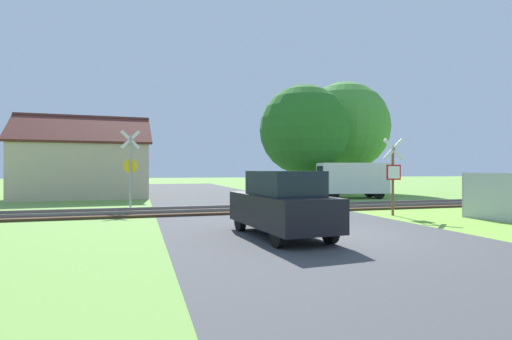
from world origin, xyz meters
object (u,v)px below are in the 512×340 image
object	(u,v)px
tree_far	(345,127)
mail_truck	(350,179)
crossing_sign_far	(130,164)
tree_right	(304,130)
house	(84,168)
stop_sign_near	(393,173)
parked_car	(282,204)

from	to	relation	value
tree_far	mail_truck	bearing A→B (deg)	-116.42
crossing_sign_far	mail_truck	world-z (taller)	crossing_sign_far
tree_far	mail_truck	distance (m)	8.01
tree_right	mail_truck	size ratio (longest dim) A/B	1.52
mail_truck	house	bearing A→B (deg)	82.71
stop_sign_near	mail_truck	bearing A→B (deg)	-103.21
stop_sign_near	tree_right	distance (m)	13.32
house	crossing_sign_far	bearing A→B (deg)	-73.99
stop_sign_near	mail_truck	world-z (taller)	stop_sign_near
tree_far	mail_truck	size ratio (longest dim) A/B	1.71
crossing_sign_far	parked_car	size ratio (longest dim) A/B	0.88
crossing_sign_far	tree_right	distance (m)	14.14
crossing_sign_far	parked_car	world-z (taller)	crossing_sign_far
tree_far	mail_truck	xyz separation A→B (m)	(-3.08, -6.21, -4.02)
tree_far	parked_car	bearing A→B (deg)	-123.15
mail_truck	parked_car	xyz separation A→B (m)	(-9.11, -12.46, -0.34)
tree_right	parked_car	size ratio (longest dim) A/B	1.91
house	tree_far	world-z (taller)	tree_far
tree_far	mail_truck	world-z (taller)	tree_far
parked_car	tree_far	bearing A→B (deg)	52.01
stop_sign_near	mail_truck	xyz separation A→B (m)	(3.16, 8.97, -0.46)
tree_right	parked_car	bearing A→B (deg)	-115.14
mail_truck	tree_far	bearing A→B (deg)	-15.21
stop_sign_near	house	xyz separation A→B (m)	(-13.08, 14.40, 0.21)
mail_truck	tree_right	bearing A→B (deg)	31.23
stop_sign_near	parked_car	world-z (taller)	stop_sign_near
tree_right	tree_far	bearing A→B (deg)	27.01
house	parked_car	bearing A→B (deg)	-71.11
parked_car	stop_sign_near	bearing A→B (deg)	25.59
stop_sign_near	tree_right	xyz separation A→B (m)	(1.73, 12.87, 2.96)
crossing_sign_far	mail_truck	xyz separation A→B (m)	(13.18, 3.51, -0.82)
crossing_sign_far	tree_right	xyz separation A→B (m)	(11.76, 7.42, 2.60)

